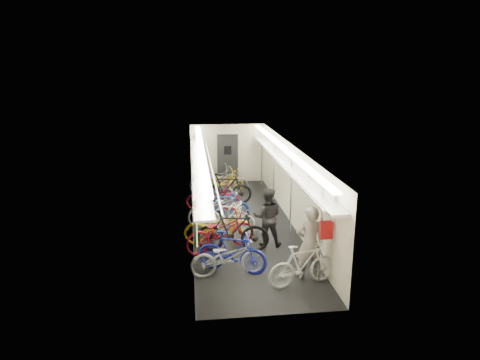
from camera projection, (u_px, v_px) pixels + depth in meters
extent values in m
plane|color=black|center=(242.00, 224.00, 13.03)|extent=(10.00, 10.00, 0.00)
plane|color=white|center=(242.00, 146.00, 12.42)|extent=(10.00, 10.00, 0.00)
plane|color=beige|center=(192.00, 188.00, 12.56)|extent=(0.00, 10.00, 10.00)
plane|color=beige|center=(292.00, 184.00, 12.89)|extent=(0.00, 10.00, 10.00)
plane|color=beige|center=(228.00, 153.00, 17.53)|extent=(3.00, 0.00, 3.00)
plane|color=beige|center=(275.00, 258.00, 7.93)|extent=(3.00, 0.00, 3.00)
cube|color=black|center=(195.00, 225.00, 9.48)|extent=(0.06, 1.10, 0.80)
cube|color=#82C556|center=(196.00, 224.00, 9.48)|extent=(0.02, 0.96, 0.66)
cube|color=black|center=(193.00, 196.00, 11.59)|extent=(0.06, 1.10, 0.80)
cube|color=#82C556|center=(195.00, 196.00, 11.59)|extent=(0.02, 0.96, 0.66)
cube|color=black|center=(193.00, 176.00, 13.70)|extent=(0.06, 1.10, 0.80)
cube|color=#82C556|center=(194.00, 176.00, 13.71)|extent=(0.02, 0.96, 0.66)
cube|color=black|center=(192.00, 161.00, 15.81)|extent=(0.06, 1.10, 0.80)
cube|color=#82C556|center=(193.00, 161.00, 15.82)|extent=(0.02, 0.96, 0.66)
cube|color=yellow|center=(194.00, 207.00, 10.52)|extent=(0.02, 0.22, 0.30)
cube|color=yellow|center=(193.00, 183.00, 12.63)|extent=(0.02, 0.22, 0.30)
cube|color=yellow|center=(193.00, 167.00, 14.75)|extent=(0.02, 0.22, 0.30)
cube|color=black|center=(228.00, 159.00, 17.52)|extent=(0.85, 0.08, 2.00)
cube|color=#999BA0|center=(199.00, 164.00, 12.40)|extent=(0.40, 9.70, 0.05)
cube|color=#999BA0|center=(285.00, 161.00, 12.69)|extent=(0.40, 9.70, 0.05)
cylinder|color=silver|center=(210.00, 160.00, 12.41)|extent=(0.04, 9.70, 0.04)
cylinder|color=silver|center=(274.00, 158.00, 12.62)|extent=(0.04, 9.70, 0.04)
cube|color=white|center=(201.00, 149.00, 12.30)|extent=(0.18, 9.60, 0.04)
cube|color=white|center=(283.00, 148.00, 12.57)|extent=(0.18, 9.60, 0.04)
cylinder|color=silver|center=(321.00, 231.00, 9.22)|extent=(0.05, 0.05, 2.38)
cylinder|color=silver|center=(291.00, 194.00, 11.91)|extent=(0.05, 0.05, 2.38)
cylinder|color=silver|center=(274.00, 173.00, 14.31)|extent=(0.05, 0.05, 2.38)
cylinder|color=silver|center=(262.00, 158.00, 16.71)|extent=(0.05, 0.05, 2.38)
imported|color=#9C9DA0|center=(229.00, 257.00, 9.70)|extent=(1.80, 0.76, 0.92)
imported|color=navy|center=(232.00, 252.00, 9.86)|extent=(1.72, 1.10, 1.00)
imported|color=maroon|center=(220.00, 232.00, 11.03)|extent=(2.08, 1.38, 1.03)
imported|color=black|center=(232.00, 231.00, 10.93)|extent=(1.94, 0.79, 1.13)
imported|color=yellow|center=(218.00, 226.00, 11.49)|extent=(1.89, 0.69, 0.99)
imported|color=white|center=(228.00, 216.00, 12.26)|extent=(1.66, 0.97, 0.96)
imported|color=#9D9CA0|center=(218.00, 208.00, 12.90)|extent=(2.02, 1.12, 1.00)
imported|color=navy|center=(222.00, 207.00, 13.04)|extent=(1.70, 0.50, 1.02)
imported|color=maroon|center=(213.00, 197.00, 14.16)|extent=(1.84, 0.80, 0.94)
imported|color=black|center=(226.00, 189.00, 14.83)|extent=(1.86, 0.69, 1.09)
imported|color=yellow|center=(221.00, 182.00, 15.98)|extent=(1.86, 0.97, 0.93)
imported|color=silver|center=(302.00, 265.00, 9.25)|extent=(1.67, 0.82, 0.97)
imported|color=#5E5F62|center=(214.00, 179.00, 16.20)|extent=(2.10, 1.19, 1.04)
imported|color=slate|center=(226.00, 182.00, 16.10)|extent=(1.73, 0.67, 0.90)
imported|color=slate|center=(310.00, 243.00, 9.44)|extent=(0.66, 0.46, 1.72)
imported|color=black|center=(267.00, 217.00, 11.28)|extent=(0.87, 0.73, 1.59)
cube|color=#A71013|center=(326.00, 230.00, 9.08)|extent=(0.26, 0.15, 0.38)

